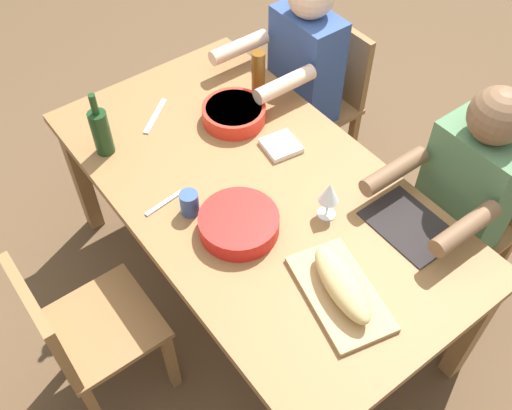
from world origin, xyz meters
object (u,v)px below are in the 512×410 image
at_px(chair_near_left, 474,210).
at_px(bread_loaf, 342,284).
at_px(cutting_board, 340,293).
at_px(beer_bottle, 258,74).
at_px(serving_bowl_fruit, 239,223).
at_px(napkin_stack, 281,146).
at_px(diner_near_right, 299,73).
at_px(wine_bottle, 101,131).
at_px(chair_near_right, 323,94).
at_px(wine_glass, 329,194).
at_px(diner_near_left, 459,197).
at_px(cup_far_center, 189,203).
at_px(chair_far_center, 80,332).
at_px(dining_table, 256,200).
at_px(serving_bowl_pasta, 234,113).

height_order(chair_near_left, bread_loaf, same).
bearing_deg(cutting_board, beer_bottle, -22.59).
distance_m(serving_bowl_fruit, napkin_stack, 0.46).
height_order(diner_near_right, wine_bottle, diner_near_right).
bearing_deg(diner_near_right, bread_loaf, 146.45).
distance_m(chair_near_right, diner_near_right, 0.28).
height_order(bread_loaf, wine_bottle, wine_bottle).
xyz_separation_m(diner_near_right, wine_glass, (-0.77, 0.51, 0.16)).
relative_size(diner_near_left, serving_bowl_fruit, 4.07).
bearing_deg(wine_glass, cup_far_center, 51.52).
distance_m(chair_near_left, napkin_stack, 0.90).
bearing_deg(wine_glass, cutting_board, 146.02).
distance_m(chair_far_center, wine_glass, 1.05).
xyz_separation_m(dining_table, napkin_stack, (0.11, -0.21, 0.09)).
distance_m(diner_near_left, napkin_stack, 0.74).
distance_m(chair_near_right, cutting_board, 1.40).
bearing_deg(wine_glass, diner_near_right, -33.38).
xyz_separation_m(serving_bowl_pasta, bread_loaf, (-0.93, 0.23, 0.02)).
bearing_deg(napkin_stack, serving_bowl_pasta, 11.96).
xyz_separation_m(diner_near_right, beer_bottle, (-0.05, 0.28, 0.15)).
relative_size(cutting_board, wine_bottle, 1.38).
bearing_deg(dining_table, napkin_stack, -62.38).
xyz_separation_m(cutting_board, cup_far_center, (0.61, 0.20, 0.04)).
height_order(chair_near_right, cup_far_center, chair_near_right).
height_order(cutting_board, beer_bottle, beer_bottle).
bearing_deg(bread_loaf, chair_near_right, -39.92).
bearing_deg(cup_far_center, chair_far_center, 94.94).
distance_m(dining_table, serving_bowl_fruit, 0.25).
relative_size(diner_near_right, bread_loaf, 3.75).
height_order(diner_near_left, serving_bowl_fruit, diner_near_left).
height_order(cup_far_center, napkin_stack, cup_far_center).
distance_m(diner_near_left, wine_bottle, 1.45).
distance_m(chair_near_left, beer_bottle, 1.11).
xyz_separation_m(diner_near_right, diner_near_left, (-0.99, 0.00, 0.00)).
xyz_separation_m(dining_table, chair_far_center, (0.00, 0.81, -0.18)).
xyz_separation_m(serving_bowl_pasta, cup_far_center, (-0.32, 0.43, 0.01)).
distance_m(dining_table, chair_near_left, 0.97).
xyz_separation_m(chair_near_left, wine_bottle, (1.03, 1.19, 0.37)).
bearing_deg(serving_bowl_fruit, cutting_board, -165.79).
height_order(serving_bowl_fruit, serving_bowl_pasta, serving_bowl_fruit).
bearing_deg(serving_bowl_fruit, beer_bottle, -42.25).
distance_m(beer_bottle, cup_far_center, 0.74).
bearing_deg(beer_bottle, dining_table, 141.99).
height_order(dining_table, napkin_stack, napkin_stack).
xyz_separation_m(chair_near_right, serving_bowl_fruit, (-0.63, 0.99, 0.30)).
height_order(chair_near_left, wine_bottle, wine_bottle).
height_order(bread_loaf, beer_bottle, beer_bottle).
bearing_deg(chair_near_left, wine_glass, 71.89).
xyz_separation_m(chair_near_right, bread_loaf, (-1.06, 0.88, 0.32)).
distance_m(wine_bottle, beer_bottle, 0.73).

